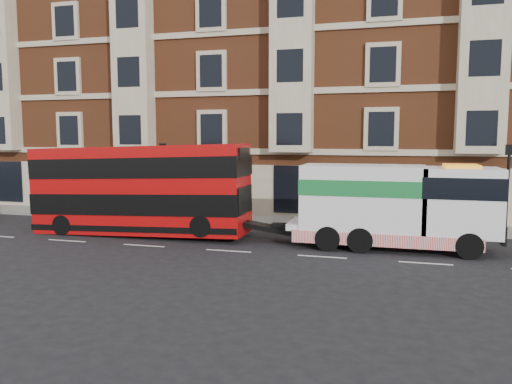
# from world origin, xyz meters

# --- Properties ---
(ground) EXTENTS (120.00, 120.00, 0.00)m
(ground) POSITION_xyz_m (0.00, 0.00, 0.00)
(ground) COLOR black
(ground) RESTS_ON ground
(sidewalk) EXTENTS (90.00, 3.00, 0.15)m
(sidewalk) POSITION_xyz_m (0.00, 7.50, 0.07)
(sidewalk) COLOR slate
(sidewalk) RESTS_ON ground
(victorian_terrace) EXTENTS (45.00, 12.00, 20.40)m
(victorian_terrace) POSITION_xyz_m (0.50, 15.00, 10.07)
(victorian_terrace) COLOR brown
(victorian_terrace) RESTS_ON ground
(lamp_post_west) EXTENTS (0.35, 0.15, 4.35)m
(lamp_post_west) POSITION_xyz_m (-6.00, 6.20, 2.68)
(lamp_post_west) COLOR black
(lamp_post_west) RESTS_ON sidewalk
(lamp_post_east) EXTENTS (0.35, 0.15, 4.35)m
(lamp_post_east) POSITION_xyz_m (12.00, 6.20, 2.68)
(lamp_post_east) COLOR black
(lamp_post_east) RESTS_ON sidewalk
(double_decker_bus) EXTENTS (10.89, 2.50, 4.41)m
(double_decker_bus) POSITION_xyz_m (-5.40, 2.27, 2.34)
(double_decker_bus) COLOR #B3090A
(double_decker_bus) RESTS_ON ground
(tow_truck) EXTENTS (8.72, 2.58, 3.63)m
(tow_truck) POSITION_xyz_m (6.66, 2.27, 1.93)
(tow_truck) COLOR white
(tow_truck) RESTS_ON ground
(pedestrian) EXTENTS (0.74, 0.66, 1.69)m
(pedestrian) POSITION_xyz_m (-7.33, 6.15, 1.00)
(pedestrian) COLOR #1C2D38
(pedestrian) RESTS_ON sidewalk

